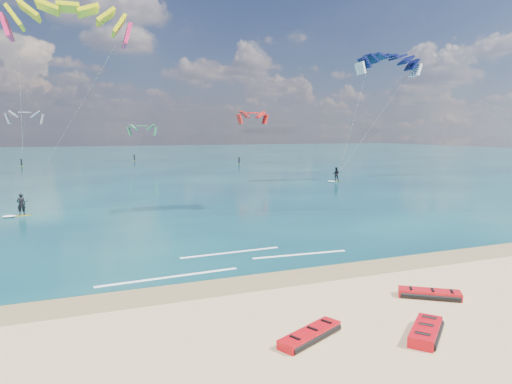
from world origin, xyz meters
The scene contains 10 objects.
ground centered at (0.00, 40.00, 0.00)m, with size 320.00×320.00×0.00m, color tan.
wet_sand_strip centered at (0.00, 3.00, 0.00)m, with size 320.00×2.40×0.01m, color olive.
sea centered at (0.00, 104.00, 0.02)m, with size 320.00×200.00×0.04m, color #0A2839.
packed_kite_left centered at (0.24, -3.07, 0.00)m, with size 2.83×0.98×0.36m, color red, non-canonical shape.
packed_kite_mid centered at (6.67, -1.51, 0.00)m, with size 2.66×1.03×0.37m, color red, non-canonical shape.
packed_kite_right centered at (3.94, -4.33, 0.00)m, with size 2.48×1.17×0.43m, color red, non-canonical shape.
kitesurfer_main centered at (-8.75, 21.30, 8.40)m, with size 11.18×8.83×16.54m.
kitesurfer_far centered at (29.45, 36.26, 9.75)m, with size 13.43×5.06×18.43m.
shoreline_foam centered at (0.73, 6.40, 0.04)m, with size 13.69×3.63×0.01m.
distant_kites centered at (-12.76, 80.01, 5.33)m, with size 79.03×30.79×12.78m.
Camera 1 is at (-6.72, -15.76, 6.86)m, focal length 32.00 mm.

